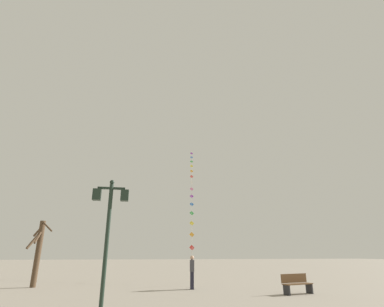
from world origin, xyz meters
TOP-DOWN VIEW (x-y plane):
  - ground_plane at (0.00, 20.00)m, footprint 160.00×160.00m
  - twin_lantern_lamp_post at (-1.73, 8.81)m, footprint 1.26×0.28m
  - kite_train at (4.15, 24.92)m, footprint 3.32×17.59m
  - kite_flyer at (2.36, 14.86)m, footprint 0.30×0.62m
  - bare_tree at (-6.36, 17.31)m, footprint 1.57×2.11m
  - park_bench at (6.91, 12.01)m, footprint 1.66×0.87m

SIDE VIEW (x-z plane):
  - ground_plane at x=0.00m, z-range 0.00..0.00m
  - park_bench at x=6.91m, z-range 0.01..0.90m
  - kite_flyer at x=2.36m, z-range 0.05..1.76m
  - bare_tree at x=-6.36m, z-range 0.17..3.86m
  - twin_lantern_lamp_post at x=-1.73m, z-range 0.86..5.24m
  - kite_train at x=4.15m, z-range 0.31..14.56m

